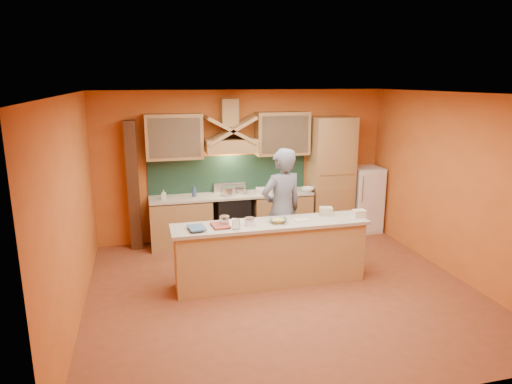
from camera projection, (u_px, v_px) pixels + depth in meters
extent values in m
cube|color=brown|center=(282.00, 290.00, 6.63)|extent=(5.50, 5.00, 0.01)
cube|color=white|center=(285.00, 94.00, 5.96)|extent=(5.50, 5.00, 0.01)
cube|color=#CD6828|center=(244.00, 165.00, 8.65)|extent=(5.50, 0.02, 2.80)
cube|color=#CD6828|center=(371.00, 267.00, 3.94)|extent=(5.50, 0.02, 2.80)
cube|color=#CD6828|center=(72.00, 211.00, 5.64)|extent=(0.02, 5.00, 2.80)
cube|color=#CD6828|center=(456.00, 186.00, 6.95)|extent=(0.02, 5.00, 2.80)
cube|color=#AA814E|center=(181.00, 223.00, 8.30)|extent=(1.10, 0.60, 0.86)
cube|color=#AA814E|center=(281.00, 216.00, 8.75)|extent=(1.10, 0.60, 0.86)
cube|color=beige|center=(232.00, 195.00, 8.41)|extent=(3.00, 0.62, 0.04)
cube|color=black|center=(232.00, 219.00, 8.52)|extent=(0.60, 0.58, 0.90)
cube|color=#163125|center=(229.00, 174.00, 8.60)|extent=(3.00, 0.03, 0.70)
cube|color=#AA814E|center=(231.00, 145.00, 8.24)|extent=(0.92, 0.50, 0.24)
cube|color=#AA814E|center=(229.00, 113.00, 8.19)|extent=(0.30, 0.30, 0.50)
cube|color=#AA814E|center=(174.00, 137.00, 8.03)|extent=(1.00, 0.35, 0.80)
cube|color=#AA814E|center=(282.00, 133.00, 8.51)|extent=(1.00, 0.35, 0.80)
cube|color=#AA814E|center=(331.00, 177.00, 8.82)|extent=(0.80, 0.60, 2.30)
cube|color=white|center=(364.00, 199.00, 9.12)|extent=(0.58, 0.60, 1.30)
cube|color=#472816|center=(133.00, 186.00, 8.08)|extent=(0.20, 0.30, 2.30)
cube|color=tan|center=(270.00, 255.00, 6.78)|extent=(2.80, 0.55, 0.88)
cube|color=beige|center=(271.00, 224.00, 6.67)|extent=(2.90, 0.62, 0.05)
imported|color=slate|center=(282.00, 210.00, 7.15)|extent=(0.82, 0.65, 1.97)
cylinder|color=silver|center=(229.00, 192.00, 8.32)|extent=(0.25, 0.25, 0.15)
cylinder|color=#B2B3B9|center=(241.00, 191.00, 8.48)|extent=(0.21, 0.21, 0.12)
imported|color=white|center=(164.00, 195.00, 8.05)|extent=(0.09, 0.09, 0.17)
imported|color=#304A84|center=(194.00, 191.00, 8.22)|extent=(0.11, 0.11, 0.21)
imported|color=white|center=(308.00, 190.00, 8.61)|extent=(0.25, 0.25, 0.08)
cube|color=silver|center=(264.00, 191.00, 8.46)|extent=(0.31, 0.26, 0.10)
imported|color=#A14439|center=(212.00, 226.00, 6.44)|extent=(0.27, 0.34, 0.03)
imported|color=#426491|center=(189.00, 229.00, 6.28)|extent=(0.26, 0.33, 0.02)
cylinder|color=silver|center=(224.00, 221.00, 6.51)|extent=(0.17, 0.17, 0.14)
cylinder|color=white|center=(236.00, 224.00, 6.36)|extent=(0.15, 0.15, 0.14)
cube|color=white|center=(250.00, 222.00, 6.52)|extent=(0.13, 0.13, 0.10)
imported|color=white|center=(278.00, 220.00, 6.66)|extent=(0.28, 0.28, 0.06)
cube|color=beige|center=(301.00, 220.00, 6.76)|extent=(0.24, 0.20, 0.01)
cube|color=beige|center=(326.00, 211.00, 7.01)|extent=(0.22, 0.20, 0.12)
cube|color=beige|center=(359.00, 214.00, 6.92)|extent=(0.19, 0.15, 0.11)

